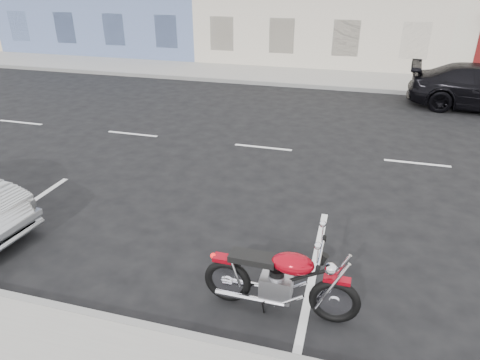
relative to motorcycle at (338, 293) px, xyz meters
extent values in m
plane|color=black|center=(-0.41, 6.09, -0.51)|extent=(120.00, 120.00, 0.00)
cube|color=gray|center=(-5.41, 14.79, -0.43)|extent=(80.00, 3.40, 0.15)
cube|color=gray|center=(-5.41, 13.09, -0.43)|extent=(80.00, 0.12, 0.16)
torus|color=black|center=(0.76, -0.01, -0.17)|extent=(0.70, 0.12, 0.70)
torus|color=black|center=(-0.76, 0.01, -0.17)|extent=(0.70, 0.12, 0.70)
cube|color=maroon|center=(0.76, -0.01, 0.19)|extent=(0.36, 0.14, 0.05)
cube|color=maroon|center=(-0.80, 0.01, 0.21)|extent=(0.32, 0.17, 0.06)
cube|color=gray|center=(-0.05, 0.00, -0.11)|extent=(0.44, 0.32, 0.36)
ellipsoid|color=maroon|center=(0.16, 0.00, 0.33)|extent=(0.59, 0.36, 0.28)
cube|color=black|center=(-0.40, 0.00, 0.31)|extent=(0.65, 0.28, 0.09)
cylinder|color=silver|center=(0.52, -0.01, 0.57)|extent=(0.05, 0.73, 0.04)
sphere|color=silver|center=(0.66, -0.01, 0.35)|extent=(0.18, 0.18, 0.18)
cylinder|color=silver|center=(-0.40, -0.14, -0.28)|extent=(1.00, 0.09, 0.08)
cylinder|color=silver|center=(-0.39, 0.15, -0.28)|extent=(1.00, 0.09, 0.08)
cylinder|color=silver|center=(0.70, -0.01, 0.14)|extent=(0.40, 0.05, 0.83)
cylinder|color=black|center=(0.18, 0.00, 0.07)|extent=(0.84, 0.06, 0.52)
camera|label=1|loc=(-0.05, -4.65, 3.86)|focal=32.00mm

